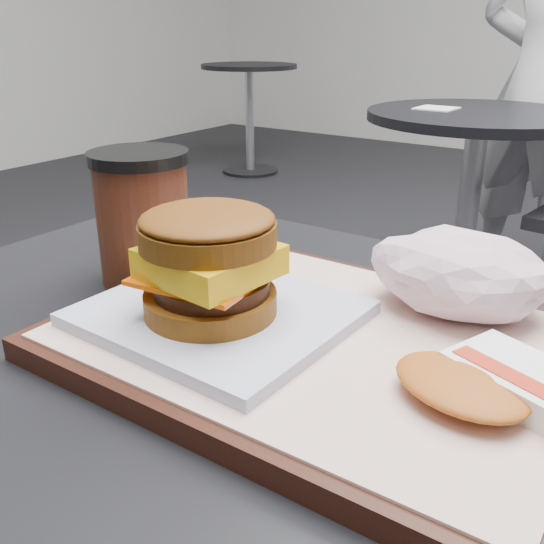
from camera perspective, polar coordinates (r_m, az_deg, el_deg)
The scene contains 8 objects.
serving_tray at distance 0.46m, azimuth 4.61°, elevation -6.71°, with size 0.38×0.28×0.02m.
breakfast_sandwich at distance 0.45m, azimuth -5.64°, elevation -0.31°, with size 0.20×0.18×0.09m.
hash_brown at distance 0.40m, azimuth 20.29°, elevation -9.80°, with size 0.13×0.11×0.02m.
crumpled_wrapper at distance 0.50m, azimuth 17.30°, elevation -0.04°, with size 0.14×0.11×0.06m, color silver, non-canonical shape.
coffee_cup at distance 0.59m, azimuth -12.08°, elevation 5.42°, with size 0.09×0.09×0.13m.
neighbor_table at distance 2.10m, azimuth 18.32°, elevation 8.74°, with size 0.70×0.70×0.75m.
napkin at distance 2.08m, azimuth 15.22°, elevation 14.64°, with size 0.12×0.12×0.00m, color white.
bg_table_mid at distance 4.41m, azimuth -2.15°, elevation 16.55°, with size 0.66×0.66×0.75m.
Camera 1 is at (0.21, -0.32, 1.00)m, focal length 40.00 mm.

